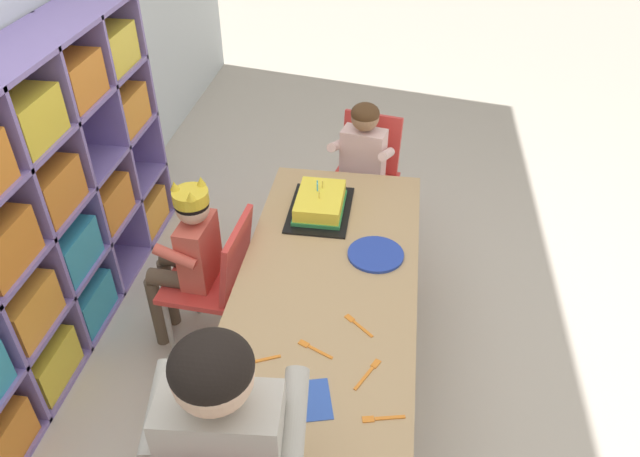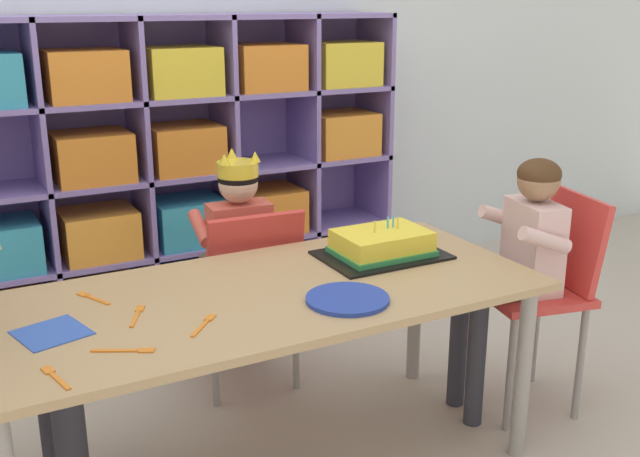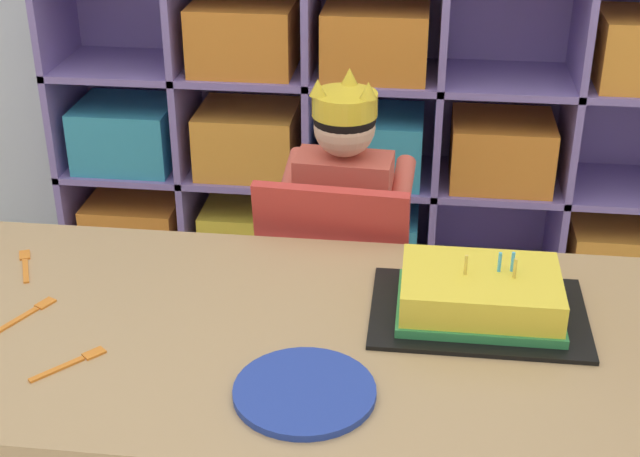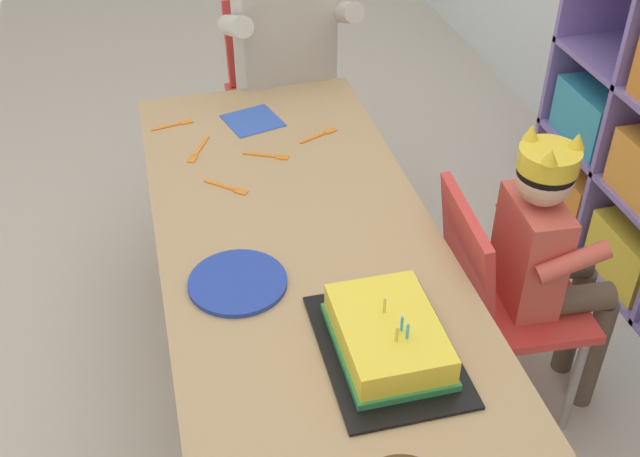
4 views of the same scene
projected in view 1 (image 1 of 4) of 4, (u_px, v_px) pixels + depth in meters
The scene contains 16 objects.
ground at pixel (326, 378), 2.57m from camera, with size 16.00×16.00×0.00m, color #BCB2A3.
storage_cubby_shelf at pixel (39, 218), 2.47m from camera, with size 1.86×0.32×1.26m.
activity_table at pixel (327, 291), 2.27m from camera, with size 1.52×0.67×0.56m.
classroom_chair_blue at pixel (218, 275), 2.51m from camera, with size 0.37×0.36×0.66m.
child_with_crown at pixel (188, 248), 2.45m from camera, with size 0.31×0.31×0.84m.
adult_helper_seated at pixel (230, 432), 1.57m from camera, with size 0.45×0.42×1.09m.
classroom_chair_guest_side at pixel (365, 174), 3.07m from camera, with size 0.39×0.38×0.72m.
guest_at_table_side at pixel (360, 166), 2.92m from camera, with size 0.32×0.32×0.85m.
birthday_cake_on_tray at pixel (320, 204), 2.57m from camera, with size 0.37×0.26×0.12m.
paper_plate_stack at pixel (376, 254), 2.34m from camera, with size 0.22×0.22×0.01m, color #233DA3.
paper_napkin_square at pixel (306, 401), 1.80m from camera, with size 0.15×0.15×0.00m, color #3356B7.
fork_scattered_mid_table at pixel (258, 361), 1.92m from camera, with size 0.07×0.12×0.00m.
fork_near_child_seat at pixel (357, 324), 2.05m from camera, with size 0.10×0.11×0.00m.
fork_near_cake_tray at pixel (313, 348), 1.96m from camera, with size 0.07×0.12×0.00m.
fork_by_napkin at pixel (369, 372), 1.88m from camera, with size 0.13×0.08×0.00m.
fork_beside_plate_stack at pixel (380, 418), 1.75m from camera, with size 0.04×0.13×0.00m.
Camera 1 is at (-1.66, -0.22, 2.06)m, focal length 33.87 mm.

